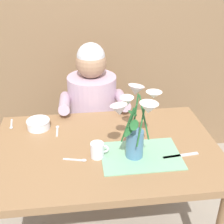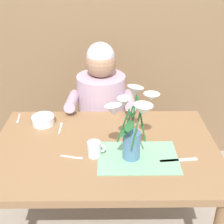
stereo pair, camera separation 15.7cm
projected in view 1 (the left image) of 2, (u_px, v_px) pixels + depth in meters
name	position (u px, v px, depth m)	size (l,w,h in m)	color
wood_panel_backdrop	(91.00, 13.00, 2.29)	(4.00, 0.10, 2.50)	brown
dining_table	(106.00, 162.00, 1.65)	(1.20, 0.80, 0.74)	olive
seated_person	(93.00, 120.00, 2.22)	(0.45, 0.47, 1.14)	#4C4C56
striped_placemat	(141.00, 155.00, 1.53)	(0.40, 0.28, 0.01)	#7AB289
flower_vase	(136.00, 122.00, 1.43)	(0.29, 0.30, 0.35)	teal
ceramic_bowl	(38.00, 124.00, 1.76)	(0.14, 0.14, 0.06)	white
dinner_knife	(181.00, 156.00, 1.53)	(0.19, 0.02, 0.01)	silver
ceramic_mug	(98.00, 150.00, 1.51)	(0.09, 0.07, 0.08)	silver
spoon_0	(79.00, 160.00, 1.50)	(0.12, 0.04, 0.01)	silver
spoon_1	(11.00, 125.00, 1.80)	(0.03, 0.12, 0.01)	silver
spoon_2	(57.00, 129.00, 1.76)	(0.02, 0.12, 0.01)	silver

